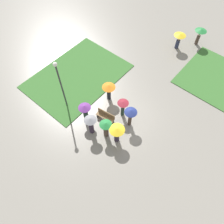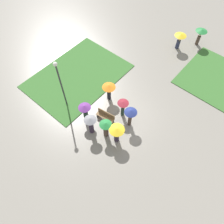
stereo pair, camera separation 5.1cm
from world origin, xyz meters
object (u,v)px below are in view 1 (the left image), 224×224
crowd_person_purple (85,111)px  lone_walker_far_path (200,33)px  crowd_person_maroon (123,105)px  crowd_person_navy (131,114)px  crowd_person_grey (91,123)px  crowd_person_green (106,128)px  lamp_post (60,81)px  crowd_person_yellow (117,132)px  lone_walker_mid_plaza (179,38)px  crowd_person_orange (109,89)px  park_bench (106,116)px

crowd_person_purple → lone_walker_far_path: (2.34, 14.35, 0.10)m
crowd_person_maroon → crowd_person_navy: 1.10m
crowd_person_grey → lone_walker_far_path: size_ratio=1.08×
crowd_person_maroon → crowd_person_green: (0.23, -2.31, -0.17)m
lamp_post → lone_walker_far_path: bearing=72.3°
crowd_person_grey → crowd_person_green: bearing=62.4°
lamp_post → crowd_person_grey: bearing=-8.0°
lone_walker_far_path → lamp_post: bearing=-21.7°
lamp_post → crowd_person_navy: lamp_post is taller
lone_walker_far_path → crowd_person_yellow: bearing=-1.0°
crowd_person_maroon → crowd_person_purple: size_ratio=0.96×
crowd_person_maroon → lone_walker_mid_plaza: (-0.90, 10.19, -0.06)m
crowd_person_orange → crowd_person_purple: crowd_person_purple is taller
lamp_post → lone_walker_mid_plaza: 13.11m
lamp_post → crowd_person_maroon: size_ratio=2.74×
crowd_person_yellow → crowd_person_navy: bearing=69.0°
park_bench → crowd_person_grey: size_ratio=0.83×
crowd_person_navy → park_bench: bearing=107.6°
crowd_person_yellow → crowd_person_maroon: bearing=93.4°
park_bench → crowd_person_yellow: size_ratio=0.89×
park_bench → crowd_person_purple: (-1.20, -1.04, 0.78)m
crowd_person_orange → lone_walker_mid_plaza: 9.68m
crowd_person_yellow → lone_walker_mid_plaza: 12.48m
crowd_person_orange → crowd_person_grey: bearing=-81.0°
crowd_person_navy → crowd_person_grey: size_ratio=1.03×
crowd_person_maroon → crowd_person_navy: crowd_person_navy is taller
crowd_person_green → crowd_person_orange: crowd_person_green is taller
crowd_person_green → crowd_person_yellow: crowd_person_yellow is taller
crowd_person_purple → crowd_person_orange: bearing=42.5°
crowd_person_yellow → lone_walker_far_path: bearing=68.3°
crowd_person_orange → crowd_person_grey: 3.57m
crowd_person_green → crowd_person_yellow: bearing=93.7°
crowd_person_maroon → lone_walker_far_path: 12.08m
crowd_person_maroon → crowd_person_purple: bearing=-80.3°
lone_walker_mid_plaza → park_bench: bearing=-20.6°
crowd_person_navy → crowd_person_green: bearing=149.3°
crowd_person_green → park_bench: bearing=-145.7°
crowd_person_purple → crowd_person_maroon: bearing=1.7°
park_bench → crowd_person_green: size_ratio=0.91×
lamp_post → crowd_person_green: 4.88m
crowd_person_green → crowd_person_orange: (-2.19, 2.88, 0.18)m
crowd_person_grey → lone_walker_mid_plaza: 13.01m
crowd_person_navy → crowd_person_purple: crowd_person_navy is taller
park_bench → crowd_person_grey: crowd_person_grey is taller
park_bench → crowd_person_grey: bearing=-101.6°
crowd_person_green → crowd_person_purple: bearing=-99.3°
park_bench → crowd_person_yellow: crowd_person_yellow is taller
crowd_person_grey → crowd_person_yellow: bearing=56.3°
crowd_person_navy → crowd_person_grey: crowd_person_navy is taller
crowd_person_maroon → crowd_person_yellow: (1.13, -2.12, -0.01)m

